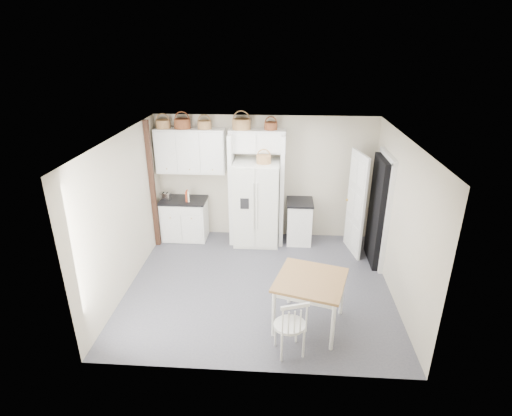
{
  "coord_description": "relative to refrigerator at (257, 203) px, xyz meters",
  "views": [
    {
      "loc": [
        0.34,
        -5.93,
        3.97
      ],
      "look_at": [
        -0.08,
        0.4,
        1.29
      ],
      "focal_mm": 28.0,
      "sensor_mm": 36.0,
      "label": 1
    }
  ],
  "objects": [
    {
      "name": "wall_back",
      "position": [
        0.15,
        0.37,
        0.42
      ],
      "size": [
        4.5,
        0.0,
        4.5
      ],
      "primitive_type": "plane",
      "rotation": [
        1.57,
        0.0,
        0.0
      ],
      "color": "beige",
      "rests_on": "floor"
    },
    {
      "name": "basket_upper_b",
      "position": [
        -1.48,
        0.2,
        1.57
      ],
      "size": [
        0.32,
        0.32,
        0.19
      ],
      "primitive_type": "cylinder",
      "color": "brown",
      "rests_on": "upper_cabinet"
    },
    {
      "name": "basket_fridge_b",
      "position": [
        0.14,
        -0.1,
        0.96
      ],
      "size": [
        0.29,
        0.29,
        0.15
      ],
      "primitive_type": "cylinder",
      "color": "#9E6C3C",
      "rests_on": "refrigerator"
    },
    {
      "name": "counter_left",
      "position": [
        -1.54,
        0.07,
        -0.01
      ],
      "size": [
        0.96,
        0.62,
        0.04
      ],
      "primitive_type": "cube",
      "color": "black",
      "rests_on": "base_cab_left"
    },
    {
      "name": "fridge_panel_right",
      "position": [
        0.51,
        0.07,
        0.27
      ],
      "size": [
        0.08,
        0.6,
        2.3
      ],
      "primitive_type": "cube",
      "color": "white",
      "rests_on": "floor"
    },
    {
      "name": "base_cab_right",
      "position": [
        0.89,
        0.07,
        -0.44
      ],
      "size": [
        0.5,
        0.6,
        0.88
      ],
      "primitive_type": "cube",
      "color": "white",
      "rests_on": "floor"
    },
    {
      "name": "cookbook_red",
      "position": [
        -1.44,
        -0.01,
        0.12
      ],
      "size": [
        0.04,
        0.15,
        0.22
      ],
      "primitive_type": "cube",
      "rotation": [
        0.0,
        0.0,
        0.03
      ],
      "color": "#B23618",
      "rests_on": "counter_left"
    },
    {
      "name": "floor",
      "position": [
        0.15,
        -1.63,
        -0.88
      ],
      "size": [
        4.5,
        4.5,
        0.0
      ],
      "primitive_type": "plane",
      "color": "#40414C",
      "rests_on": "ground"
    },
    {
      "name": "toaster",
      "position": [
        -1.9,
        0.02,
        0.09
      ],
      "size": [
        0.24,
        0.16,
        0.16
      ],
      "primitive_type": "cube",
      "rotation": [
        0.0,
        0.0,
        -0.15
      ],
      "color": "silver",
      "rests_on": "counter_left"
    },
    {
      "name": "upper_cabinet",
      "position": [
        -1.35,
        0.2,
        1.02
      ],
      "size": [
        1.4,
        0.34,
        0.9
      ],
      "primitive_type": "cube",
      "color": "white",
      "rests_on": "wall_back"
    },
    {
      "name": "dining_table",
      "position": [
        0.95,
        -2.63,
        -0.48
      ],
      "size": [
        1.18,
        1.18,
        0.8
      ],
      "primitive_type": "cube",
      "rotation": [
        0.0,
        0.0,
        -0.28
      ],
      "color": "brown",
      "rests_on": "floor"
    },
    {
      "name": "cookbook_cream",
      "position": [
        -1.41,
        -0.01,
        0.12
      ],
      "size": [
        0.07,
        0.15,
        0.22
      ],
      "primitive_type": "cube",
      "rotation": [
        0.0,
        0.0,
        0.24
      ],
      "color": "#F9ECC5",
      "rests_on": "counter_left"
    },
    {
      "name": "windsor_chair",
      "position": [
        0.66,
        -3.23,
        -0.43
      ],
      "size": [
        0.54,
        0.51,
        0.89
      ],
      "primitive_type": "cube",
      "rotation": [
        0.0,
        0.0,
        0.31
      ],
      "color": "white",
      "rests_on": "floor"
    },
    {
      "name": "bridge_cabinet",
      "position": [
        -0.0,
        0.2,
        1.25
      ],
      "size": [
        1.12,
        0.34,
        0.45
      ],
      "primitive_type": "cube",
      "color": "white",
      "rests_on": "wall_back"
    },
    {
      "name": "basket_bridge_b",
      "position": [
        0.26,
        0.2,
        1.54
      ],
      "size": [
        0.25,
        0.25,
        0.14
      ],
      "primitive_type": "cylinder",
      "color": "brown",
      "rests_on": "bridge_cabinet"
    },
    {
      "name": "door_slab",
      "position": [
        1.95,
        -0.29,
        0.15
      ],
      "size": [
        0.21,
        0.79,
        2.05
      ],
      "primitive_type": "cube",
      "rotation": [
        0.0,
        0.0,
        -1.36
      ],
      "color": "white",
      "rests_on": "floor"
    },
    {
      "name": "fridge_panel_left",
      "position": [
        -0.51,
        0.07,
        0.27
      ],
      "size": [
        0.08,
        0.6,
        2.3
      ],
      "primitive_type": "cube",
      "color": "white",
      "rests_on": "floor"
    },
    {
      "name": "basket_upper_a",
      "position": [
        -1.87,
        0.2,
        1.55
      ],
      "size": [
        0.29,
        0.29,
        0.16
      ],
      "primitive_type": "cylinder",
      "color": "#9E6C3C",
      "rests_on": "upper_cabinet"
    },
    {
      "name": "wall_right",
      "position": [
        2.4,
        -1.63,
        0.42
      ],
      "size": [
        0.0,
        4.0,
        4.0
      ],
      "primitive_type": "plane",
      "rotation": [
        1.57,
        0.0,
        -1.57
      ],
      "color": "beige",
      "rests_on": "floor"
    },
    {
      "name": "refrigerator",
      "position": [
        0.0,
        0.0,
        0.0
      ],
      "size": [
        0.91,
        0.73,
        1.76
      ],
      "primitive_type": "cube",
      "color": "white",
      "rests_on": "floor"
    },
    {
      "name": "wall_left",
      "position": [
        -2.1,
        -1.63,
        0.42
      ],
      "size": [
        0.0,
        4.0,
        4.0
      ],
      "primitive_type": "plane",
      "rotation": [
        1.57,
        0.0,
        1.57
      ],
      "color": "beige",
      "rests_on": "floor"
    },
    {
      "name": "base_cab_left",
      "position": [
        -1.54,
        0.07,
        -0.45
      ],
      "size": [
        0.92,
        0.58,
        0.85
      ],
      "primitive_type": "cube",
      "color": "white",
      "rests_on": "floor"
    },
    {
      "name": "trim_post",
      "position": [
        -2.05,
        -0.28,
        0.42
      ],
      "size": [
        0.09,
        0.09,
        2.6
      ],
      "primitive_type": "cube",
      "color": "#311D0E",
      "rests_on": "floor"
    },
    {
      "name": "basket_upper_c",
      "position": [
        -1.04,
        0.2,
        1.55
      ],
      "size": [
        0.27,
        0.27,
        0.16
      ],
      "primitive_type": "cylinder",
      "color": "#9E6C3C",
      "rests_on": "upper_cabinet"
    },
    {
      "name": "ceiling",
      "position": [
        0.15,
        -1.63,
        1.72
      ],
      "size": [
        4.5,
        4.5,
        0.0
      ],
      "primitive_type": "plane",
      "color": "white",
      "rests_on": "wall_back"
    },
    {
      "name": "doorway_void",
      "position": [
        2.31,
        -0.63,
        0.15
      ],
      "size": [
        0.18,
        0.85,
        2.05
      ],
      "primitive_type": "cube",
      "color": "black",
      "rests_on": "floor"
    },
    {
      "name": "basket_bridge_a",
      "position": [
        -0.31,
        0.2,
        1.57
      ],
      "size": [
        0.36,
        0.36,
        0.2
      ],
      "primitive_type": "cylinder",
      "color": "#9E6C3C",
      "rests_on": "bridge_cabinet"
    },
    {
      "name": "counter_right",
      "position": [
        0.89,
        0.07,
        0.02
      ],
      "size": [
        0.54,
        0.64,
        0.04
      ],
      "primitive_type": "cube",
      "color": "black",
      "rests_on": "base_cab_right"
    }
  ]
}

